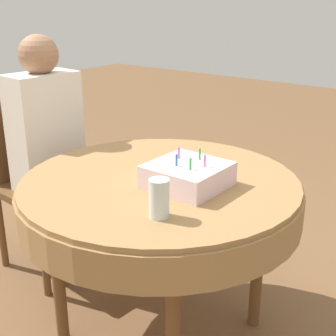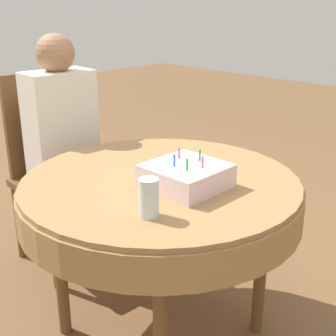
{
  "view_description": "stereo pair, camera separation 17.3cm",
  "coord_description": "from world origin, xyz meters",
  "px_view_note": "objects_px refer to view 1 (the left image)",
  "views": [
    {
      "loc": [
        -1.27,
        -1.04,
        1.35
      ],
      "look_at": [
        0.0,
        -0.04,
        0.75
      ],
      "focal_mm": 50.0,
      "sensor_mm": 36.0,
      "label": 1
    },
    {
      "loc": [
        -1.16,
        -1.17,
        1.35
      ],
      "look_at": [
        0.0,
        -0.04,
        0.75
      ],
      "focal_mm": 50.0,
      "sensor_mm": 36.0,
      "label": 2
    }
  ],
  "objects_px": {
    "person": "(49,138)",
    "drinking_glass": "(159,198)",
    "chair": "(40,169)",
    "birthday_cake": "(188,175)"
  },
  "relations": [
    {
      "from": "person",
      "to": "birthday_cake",
      "type": "bearing_deg",
      "value": -90.42
    },
    {
      "from": "chair",
      "to": "drinking_glass",
      "type": "relative_size",
      "value": 7.88
    },
    {
      "from": "birthday_cake",
      "to": "drinking_glass",
      "type": "relative_size",
      "value": 2.06
    },
    {
      "from": "chair",
      "to": "birthday_cake",
      "type": "distance_m",
      "value": 1.01
    },
    {
      "from": "person",
      "to": "drinking_glass",
      "type": "relative_size",
      "value": 9.49
    },
    {
      "from": "chair",
      "to": "person",
      "type": "distance_m",
      "value": 0.21
    },
    {
      "from": "chair",
      "to": "birthday_cake",
      "type": "xyz_separation_m",
      "value": [
        -0.08,
        -0.98,
        0.22
      ]
    },
    {
      "from": "chair",
      "to": "drinking_glass",
      "type": "height_order",
      "value": "chair"
    },
    {
      "from": "chair",
      "to": "birthday_cake",
      "type": "relative_size",
      "value": 3.83
    },
    {
      "from": "chair",
      "to": "person",
      "type": "xyz_separation_m",
      "value": [
        -0.01,
        -0.11,
        0.18
      ]
    }
  ]
}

